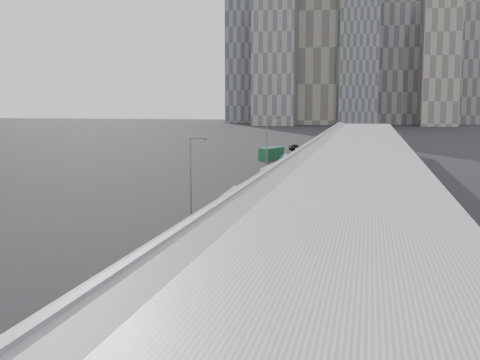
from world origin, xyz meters
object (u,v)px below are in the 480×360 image
(bus_3, at_px, (256,199))
(shipping_container, at_px, (271,154))
(suv, at_px, (295,147))
(bus_1, at_px, (183,261))
(bus_2, at_px, (236,217))
(street_lamp_far, at_px, (268,139))
(bus_7, at_px, (309,156))
(bus_5, at_px, (288,170))
(bus_8, at_px, (317,149))
(bus_6, at_px, (302,161))
(street_lamp_near, at_px, (192,170))
(bus_4, at_px, (281,179))

(bus_3, distance_m, shipping_container, 61.82)
(bus_3, bearing_deg, suv, 95.17)
(shipping_container, height_order, suv, shipping_container)
(bus_1, xyz_separation_m, bus_2, (0.21, 15.13, 0.15))
(street_lamp_far, height_order, suv, street_lamp_far)
(bus_7, distance_m, street_lamp_far, 14.22)
(bus_5, xyz_separation_m, bus_8, (0.88, 41.98, -0.00))
(bus_5, bearing_deg, bus_6, 82.06)
(bus_2, height_order, bus_8, bus_2)
(bus_1, height_order, bus_2, bus_2)
(bus_3, height_order, bus_6, bus_6)
(street_lamp_near, bearing_deg, bus_6, 81.37)
(bus_6, relative_size, bus_8, 1.04)
(bus_8, relative_size, suv, 2.42)
(bus_3, xyz_separation_m, bus_5, (-0.50, 29.79, -0.04))
(bus_2, xyz_separation_m, shipping_container, (-8.47, 72.38, -0.36))
(bus_3, distance_m, bus_8, 71.77)
(bus_7, height_order, bus_8, bus_8)
(bus_3, bearing_deg, bus_5, 91.88)
(shipping_container, bearing_deg, bus_2, -62.14)
(bus_7, distance_m, suv, 32.51)
(bus_4, bearing_deg, bus_8, 93.30)
(bus_5, height_order, street_lamp_near, street_lamp_near)
(bus_5, relative_size, bus_8, 1.01)
(bus_4, xyz_separation_m, street_lamp_near, (-6.86, -19.10, 3.17))
(bus_7, xyz_separation_m, street_lamp_near, (-6.81, -57.70, 3.40))
(bus_6, relative_size, suv, 2.51)
(street_lamp_far, bearing_deg, bus_3, -82.08)
(bus_3, xyz_separation_m, suv, (-6.50, 87.39, -0.86))
(street_lamp_near, height_order, street_lamp_far, street_lamp_far)
(bus_1, distance_m, bus_4, 43.25)
(bus_4, bearing_deg, suv, 98.90)
(street_lamp_far, distance_m, suv, 44.15)
(bus_2, bearing_deg, bus_5, 88.51)
(bus_1, relative_size, bus_2, 0.91)
(bus_1, bearing_deg, suv, 96.60)
(street_lamp_near, xyz_separation_m, shipping_container, (-1.69, 63.37, -3.58))
(street_lamp_near, relative_size, street_lamp_far, 0.89)
(shipping_container, distance_m, suv, 26.18)
(bus_2, relative_size, street_lamp_near, 1.61)
(bus_5, relative_size, shipping_container, 1.91)
(street_lamp_near, bearing_deg, shipping_container, 91.52)
(suv, bearing_deg, bus_3, -100.35)
(bus_1, xyz_separation_m, bus_7, (0.23, 81.84, -0.02))
(bus_7, bearing_deg, bus_8, 83.90)
(street_lamp_far, bearing_deg, bus_2, -83.42)
(bus_6, distance_m, bus_8, 28.99)
(bus_1, xyz_separation_m, shipping_container, (-8.26, 87.51, -0.20))
(suv, bearing_deg, bus_6, -95.97)
(bus_1, relative_size, suv, 2.36)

